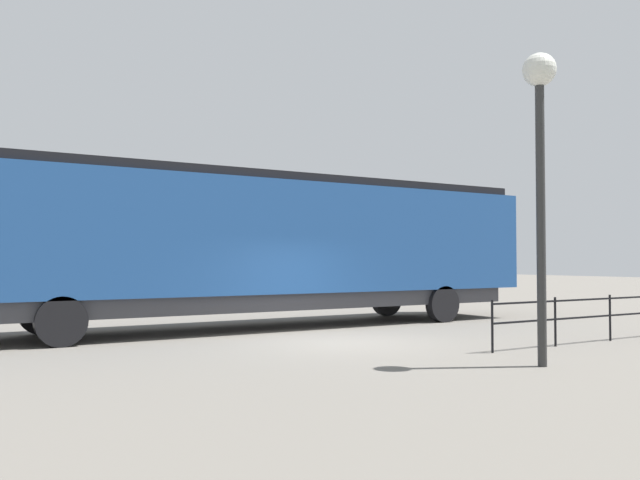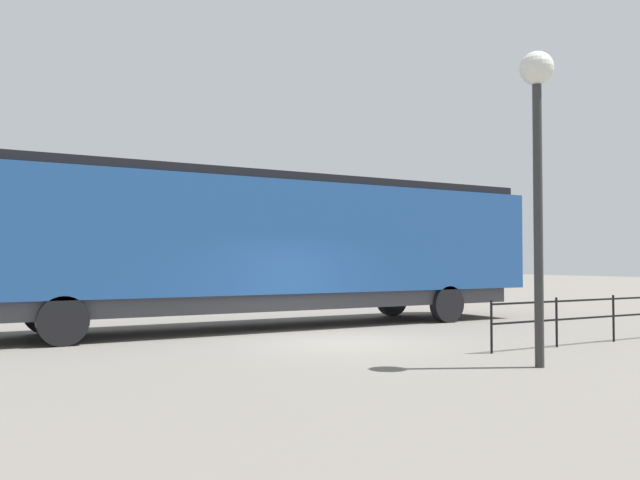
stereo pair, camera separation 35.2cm
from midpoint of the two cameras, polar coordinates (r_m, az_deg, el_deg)
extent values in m
plane|color=#666059|center=(15.06, 1.13, -8.94)|extent=(120.00, 120.00, 0.00)
cube|color=navy|center=(18.28, -5.81, 0.16)|extent=(3.11, 17.06, 2.99)
cube|color=black|center=(22.54, 11.72, -1.32)|extent=(2.99, 2.02, 2.09)
cube|color=black|center=(18.40, -5.80, 5.19)|extent=(2.80, 16.38, 0.24)
cube|color=#38383D|center=(18.30, -5.83, -5.23)|extent=(2.80, 15.69, 0.45)
cylinder|color=black|center=(22.34, 5.38, -5.19)|extent=(0.30, 1.10, 1.10)
cylinder|color=black|center=(20.16, 10.18, -5.53)|extent=(0.30, 1.10, 1.10)
cylinder|color=black|center=(18.11, -23.72, -5.84)|extent=(0.30, 1.10, 1.10)
cylinder|color=black|center=(15.34, -22.33, -6.61)|extent=(0.30, 1.10, 1.10)
cylinder|color=#2D2D2D|center=(12.17, 17.97, 1.50)|extent=(0.16, 0.16, 5.11)
sphere|color=silver|center=(12.62, 17.85, 13.99)|extent=(0.60, 0.60, 0.60)
cylinder|color=black|center=(13.71, 14.12, -7.34)|extent=(0.05, 0.05, 1.07)
cylinder|color=black|center=(15.13, 19.26, -6.77)|extent=(0.05, 0.05, 1.07)
cylinder|color=black|center=(16.64, 23.48, -6.26)|extent=(0.05, 0.05, 1.07)
camera|label=1|loc=(0.18, -90.68, 0.02)|focal=36.59mm
camera|label=2|loc=(0.18, 89.32, -0.02)|focal=36.59mm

